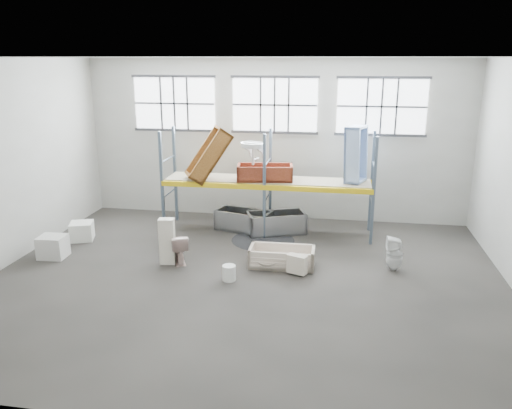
% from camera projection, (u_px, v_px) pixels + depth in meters
% --- Properties ---
extents(floor, '(12.00, 10.00, 0.10)m').
position_uv_depth(floor, '(245.00, 281.00, 11.87)').
color(floor, '#4B4640').
rests_on(floor, ground).
extents(ceiling, '(12.00, 10.00, 0.10)m').
position_uv_depth(ceiling, '(244.00, 55.00, 10.45)').
color(ceiling, silver).
rests_on(ceiling, ground).
extents(wall_back, '(12.00, 0.10, 5.00)m').
position_uv_depth(wall_back, '(275.00, 140.00, 15.95)').
color(wall_back, '#ACAAA0').
rests_on(wall_back, ground).
extents(wall_front, '(12.00, 0.10, 5.00)m').
position_uv_depth(wall_front, '(170.00, 263.00, 6.38)').
color(wall_front, '#AAA89E').
rests_on(wall_front, ground).
extents(window_left, '(2.60, 0.04, 1.60)m').
position_uv_depth(window_left, '(175.00, 103.00, 16.05)').
color(window_left, white).
rests_on(window_left, wall_back).
extents(window_mid, '(2.60, 0.04, 1.60)m').
position_uv_depth(window_mid, '(275.00, 105.00, 15.53)').
color(window_mid, white).
rests_on(window_mid, wall_back).
extents(window_right, '(2.60, 0.04, 1.60)m').
position_uv_depth(window_right, '(382.00, 107.00, 15.02)').
color(window_right, white).
rests_on(window_right, wall_back).
extents(rack_upright_la, '(0.08, 0.08, 3.00)m').
position_uv_depth(rack_upright_la, '(162.00, 183.00, 14.67)').
color(rack_upright_la, slate).
rests_on(rack_upright_la, floor).
extents(rack_upright_lb, '(0.08, 0.08, 3.00)m').
position_uv_depth(rack_upright_lb, '(175.00, 174.00, 15.80)').
color(rack_upright_lb, slate).
rests_on(rack_upright_lb, floor).
extents(rack_upright_ma, '(0.08, 0.08, 3.00)m').
position_uv_depth(rack_upright_ma, '(264.00, 187.00, 14.19)').
color(rack_upright_ma, slate).
rests_on(rack_upright_ma, floor).
extents(rack_upright_mb, '(0.08, 0.08, 3.00)m').
position_uv_depth(rack_upright_mb, '(270.00, 178.00, 15.32)').
color(rack_upright_mb, slate).
rests_on(rack_upright_mb, floor).
extents(rack_upright_ra, '(0.08, 0.08, 3.00)m').
position_uv_depth(rack_upright_ra, '(374.00, 192.00, 13.71)').
color(rack_upright_ra, slate).
rests_on(rack_upright_ra, floor).
extents(rack_upright_rb, '(0.08, 0.08, 3.00)m').
position_uv_depth(rack_upright_rb, '(372.00, 182.00, 14.84)').
color(rack_upright_rb, slate).
rests_on(rack_upright_rb, floor).
extents(rack_beam_front, '(6.00, 0.10, 0.14)m').
position_uv_depth(rack_beam_front, '(264.00, 187.00, 14.19)').
color(rack_beam_front, yellow).
rests_on(rack_beam_front, floor).
extents(rack_beam_back, '(6.00, 0.10, 0.14)m').
position_uv_depth(rack_beam_back, '(270.00, 178.00, 15.32)').
color(rack_beam_back, yellow).
rests_on(rack_beam_back, floor).
extents(shelf_deck, '(5.90, 1.10, 0.03)m').
position_uv_depth(shelf_deck, '(267.00, 180.00, 14.73)').
color(shelf_deck, gray).
rests_on(shelf_deck, floor).
extents(wet_patch, '(1.80, 1.80, 0.00)m').
position_uv_depth(wet_patch, '(263.00, 240.00, 14.41)').
color(wet_patch, black).
rests_on(wet_patch, floor).
extents(bathtub_beige, '(1.62, 0.79, 0.47)m').
position_uv_depth(bathtub_beige, '(282.00, 257.00, 12.58)').
color(bathtub_beige, beige).
rests_on(bathtub_beige, floor).
extents(cistern_spare, '(0.52, 0.37, 0.45)m').
position_uv_depth(cistern_spare, '(297.00, 264.00, 12.03)').
color(cistern_spare, beige).
rests_on(cistern_spare, bathtub_beige).
extents(sink_in_tub, '(0.57, 0.57, 0.17)m').
position_uv_depth(sink_in_tub, '(267.00, 264.00, 12.36)').
color(sink_in_tub, beige).
rests_on(sink_in_tub, bathtub_beige).
extents(toilet_beige, '(0.69, 0.85, 0.76)m').
position_uv_depth(toilet_beige, '(179.00, 248.00, 12.76)').
color(toilet_beige, beige).
rests_on(toilet_beige, floor).
extents(cistern_tall, '(0.41, 0.30, 1.18)m').
position_uv_depth(cistern_tall, '(167.00, 241.00, 12.63)').
color(cistern_tall, beige).
rests_on(cistern_tall, floor).
extents(toilet_white, '(0.41, 0.41, 0.85)m').
position_uv_depth(toilet_white, '(394.00, 254.00, 12.27)').
color(toilet_white, white).
rests_on(toilet_white, floor).
extents(steel_tub_left, '(1.79, 1.19, 0.60)m').
position_uv_depth(steel_tub_left, '(244.00, 220.00, 15.21)').
color(steel_tub_left, '#A5A9AE').
rests_on(steel_tub_left, floor).
extents(steel_tub_right, '(1.85, 1.34, 0.62)m').
position_uv_depth(steel_tub_right, '(276.00, 223.00, 14.95)').
color(steel_tub_right, '#A8AAAF').
rests_on(steel_tub_right, floor).
extents(rust_tub_flat, '(1.67, 0.95, 0.45)m').
position_uv_depth(rust_tub_flat, '(265.00, 172.00, 14.56)').
color(rust_tub_flat, maroon).
rests_on(rust_tub_flat, shelf_deck).
extents(rust_tub_tilted, '(1.55, 1.28, 1.64)m').
position_uv_depth(rust_tub_tilted, '(209.00, 155.00, 14.62)').
color(rust_tub_tilted, olive).
rests_on(rust_tub_tilted, shelf_deck).
extents(sink_on_shelf, '(0.88, 0.77, 0.65)m').
position_uv_depth(sink_on_shelf, '(253.00, 164.00, 14.39)').
color(sink_on_shelf, silver).
rests_on(sink_on_shelf, rust_tub_flat).
extents(blue_tub_upright, '(0.72, 0.87, 1.59)m').
position_uv_depth(blue_tub_upright, '(356.00, 154.00, 14.17)').
color(blue_tub_upright, '#93B0DF').
rests_on(blue_tub_upright, shelf_deck).
extents(bucket, '(0.39, 0.39, 0.36)m').
position_uv_depth(bucket, '(229.00, 273.00, 11.78)').
color(bucket, white).
rests_on(bucket, floor).
extents(carton_near, '(0.70, 0.61, 0.57)m').
position_uv_depth(carton_near, '(53.00, 247.00, 13.11)').
color(carton_near, silver).
rests_on(carton_near, floor).
extents(carton_far, '(0.78, 0.78, 0.51)m').
position_uv_depth(carton_far, '(82.00, 231.00, 14.40)').
color(carton_far, white).
rests_on(carton_far, floor).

